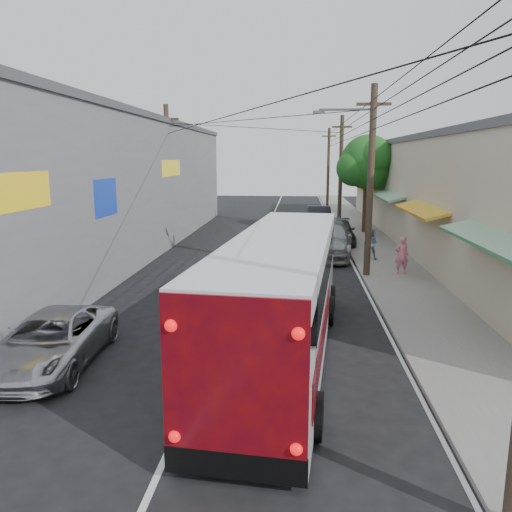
# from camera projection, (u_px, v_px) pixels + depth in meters

# --- Properties ---
(ground) EXTENTS (120.00, 120.00, 0.00)m
(ground) POSITION_uv_depth(u_px,v_px,m) (175.00, 436.00, 9.23)
(ground) COLOR black
(ground) RESTS_ON ground
(sidewalk) EXTENTS (3.00, 80.00, 0.12)m
(sidewalk) POSITION_uv_depth(u_px,v_px,m) (373.00, 248.00, 28.25)
(sidewalk) COLOR slate
(sidewalk) RESTS_ON ground
(building_right) EXTENTS (7.09, 40.00, 6.25)m
(building_right) POSITION_uv_depth(u_px,v_px,m) (448.00, 191.00, 29.24)
(building_right) COLOR #B7B092
(building_right) RESTS_ON ground
(building_left) EXTENTS (7.20, 36.00, 7.25)m
(building_left) POSITION_uv_depth(u_px,v_px,m) (99.00, 185.00, 26.82)
(building_left) COLOR gray
(building_left) RESTS_ON ground
(utility_poles) EXTENTS (11.80, 45.28, 8.00)m
(utility_poles) POSITION_uv_depth(u_px,v_px,m) (315.00, 175.00, 28.06)
(utility_poles) COLOR #473828
(utility_poles) RESTS_ON ground
(street_tree) EXTENTS (4.40, 4.00, 6.60)m
(street_tree) POSITION_uv_depth(u_px,v_px,m) (369.00, 164.00, 33.21)
(street_tree) COLOR #3F2B19
(street_tree) RESTS_ON ground
(coach_bus) EXTENTS (3.37, 11.12, 3.16)m
(coach_bus) POSITION_uv_depth(u_px,v_px,m) (282.00, 294.00, 12.77)
(coach_bus) COLOR silver
(coach_bus) RESTS_ON ground
(jeepney) EXTENTS (2.39, 4.74, 1.29)m
(jeepney) POSITION_uv_depth(u_px,v_px,m) (52.00, 340.00, 12.29)
(jeepney) COLOR #BAB9C1
(jeepney) RESTS_ON ground
(parked_suv) EXTENTS (3.16, 6.32, 1.76)m
(parked_suv) POSITION_uv_depth(u_px,v_px,m) (328.00, 239.00, 26.04)
(parked_suv) COLOR gray
(parked_suv) RESTS_ON ground
(parked_car_mid) EXTENTS (1.89, 4.68, 1.59)m
(parked_car_mid) POSITION_uv_depth(u_px,v_px,m) (338.00, 231.00, 29.66)
(parked_car_mid) COLOR #27262B
(parked_car_mid) RESTS_ON ground
(parked_car_far) EXTENTS (1.76, 4.72, 1.54)m
(parked_car_far) POSITION_uv_depth(u_px,v_px,m) (319.00, 217.00, 37.00)
(parked_car_far) COLOR black
(parked_car_far) RESTS_ON ground
(pedestrian_near) EXTENTS (0.63, 0.44, 1.63)m
(pedestrian_near) POSITION_uv_depth(u_px,v_px,m) (402.00, 255.00, 21.54)
(pedestrian_near) COLOR #DB7488
(pedestrian_near) RESTS_ON sidewalk
(pedestrian_far) EXTENTS (0.88, 0.77, 1.54)m
(pedestrian_far) POSITION_uv_depth(u_px,v_px,m) (371.00, 244.00, 24.74)
(pedestrian_far) COLOR #829DBD
(pedestrian_far) RESTS_ON sidewalk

